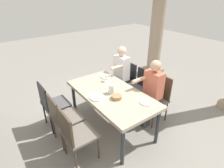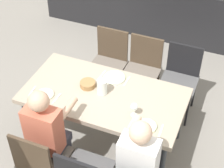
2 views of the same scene
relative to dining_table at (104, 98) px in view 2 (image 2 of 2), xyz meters
The scene contains 21 objects.
ground_plane 0.69m from the dining_table, ahead, with size 16.00×16.00×0.00m, color gray.
dining_table is the anchor object (origin of this frame).
chair_west_south 1.09m from the dining_table, 126.55° to the right, with size 0.44×0.44×0.92m.
chair_mid_south 0.90m from the dining_table, 100.21° to the right, with size 0.44×0.44×0.91m.
chair_east_north 0.94m from the dining_table, 70.78° to the left, with size 0.44×0.44×0.92m.
chair_east_south 0.94m from the dining_table, 70.75° to the right, with size 0.44×0.44×0.91m.
diner_woman_green 0.73m from the dining_table, 65.73° to the left, with size 0.34×0.49×1.28m.
diner_man_white 0.94m from the dining_table, 133.15° to the left, with size 0.35×0.49×1.29m.
patio_railing 2.34m from the dining_table, 90.00° to the right, with size 4.14×0.10×0.90m, color black.
plate_0 0.63m from the dining_table, 154.02° to the left, with size 0.22×0.22×0.02m.
wine_glass_0 0.47m from the dining_table, 156.39° to the left, with size 0.08×0.08×0.16m.
fork_0 0.77m from the dining_table, 158.94° to the left, with size 0.02×0.17×0.01m, color silver.
spoon_0 0.50m from the dining_table, 146.46° to the left, with size 0.02×0.17×0.01m, color silver.
plate_1 0.30m from the dining_table, 90.76° to the right, with size 0.26×0.26×0.02m.
fork_1 0.33m from the dining_table, 118.29° to the right, with size 0.02×0.17×0.01m, color silver.
spoon_1 0.33m from the dining_table, 62.90° to the right, with size 0.02×0.17×0.01m, color silver.
plate_2 0.64m from the dining_table, 23.99° to the left, with size 0.21×0.21×0.02m.
fork_2 0.51m from the dining_table, 30.92° to the left, with size 0.02×0.17×0.01m, color silver.
spoon_2 0.78m from the dining_table, 19.50° to the left, with size 0.02×0.17×0.01m, color silver.
water_pitcher 0.15m from the dining_table, 16.42° to the right, with size 0.11×0.11×0.17m.
bread_basket 0.24m from the dining_table, 12.16° to the right, with size 0.17×0.17×0.06m, color #9E7547.
Camera 2 is at (-1.17, 2.62, 3.39)m, focal length 58.26 mm.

